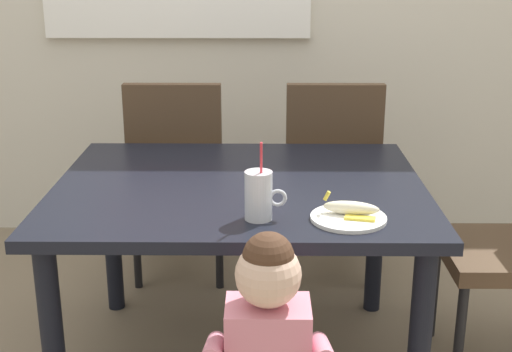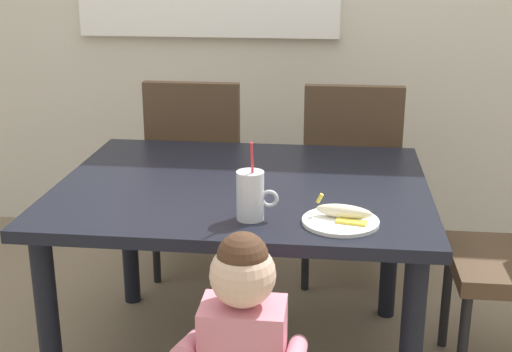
% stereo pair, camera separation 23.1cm
% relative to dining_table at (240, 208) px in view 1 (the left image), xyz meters
% --- Properties ---
extents(dining_table, '(1.28, 1.04, 0.73)m').
position_rel_dining_table_xyz_m(dining_table, '(0.00, 0.00, 0.00)').
color(dining_table, black).
rests_on(dining_table, ground).
extents(dining_chair_left, '(0.44, 0.45, 0.96)m').
position_rel_dining_table_xyz_m(dining_chair_left, '(-0.31, 0.74, -0.09)').
color(dining_chair_left, '#4C3826').
rests_on(dining_chair_left, ground).
extents(dining_chair_right, '(0.44, 0.44, 0.96)m').
position_rel_dining_table_xyz_m(dining_chair_right, '(0.39, 0.74, -0.09)').
color(dining_chair_right, '#4C3826').
rests_on(dining_chair_right, ground).
extents(toddler_standing, '(0.33, 0.24, 0.84)m').
position_rel_dining_table_xyz_m(toddler_standing, '(0.10, -0.72, -0.11)').
color(toddler_standing, '#3F4760').
rests_on(toddler_standing, ground).
extents(milk_cup, '(0.13, 0.08, 0.25)m').
position_rel_dining_table_xyz_m(milk_cup, '(0.07, -0.34, 0.16)').
color(milk_cup, silver).
rests_on(milk_cup, dining_table).
extents(snack_plate, '(0.23, 0.23, 0.01)m').
position_rel_dining_table_xyz_m(snack_plate, '(0.34, -0.34, 0.10)').
color(snack_plate, white).
rests_on(snack_plate, dining_table).
extents(peeled_banana, '(0.18, 0.12, 0.07)m').
position_rel_dining_table_xyz_m(peeled_banana, '(0.35, -0.33, 0.12)').
color(peeled_banana, '#F4EAC6').
rests_on(peeled_banana, snack_plate).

